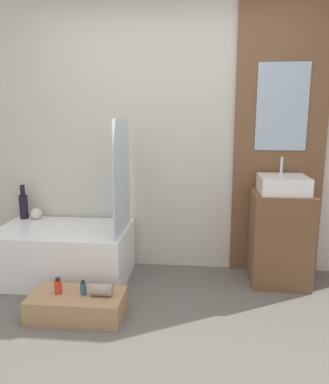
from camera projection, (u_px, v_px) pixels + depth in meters
The scene contains 13 objects.
ground_plane at pixel (147, 363), 2.29m from camera, with size 12.00×12.00×0.00m, color #605B56.
wall_tiled_back at pixel (170, 136), 3.57m from camera, with size 4.20×0.06×2.60m, color beige.
wall_wood_accent at pixel (280, 135), 3.42m from camera, with size 0.83×0.04×2.60m.
bathtub at pixel (64, 253), 3.46m from camera, with size 1.19×0.75×0.48m.
glass_shower_screen at pixel (122, 177), 3.22m from camera, with size 0.01×0.63×0.98m, color silver.
wooden_step_bench at pixel (77, 305), 2.82m from camera, with size 0.70×0.37×0.17m, color #A87F56.
vanity_cabinet at pixel (280, 238), 3.35m from camera, with size 0.51×0.47×0.83m, color brown.
sink at pixel (283, 184), 3.25m from camera, with size 0.41×0.40×0.30m.
vase_tall_dark at pixel (24, 205), 3.71m from camera, with size 0.08×0.08×0.34m.
vase_round_light at pixel (36, 214), 3.70m from camera, with size 0.11×0.11×0.11m, color silver.
bottle_soap_primary at pixel (58, 286), 2.81m from camera, with size 0.06×0.06×0.12m.
bottle_soap_secondary at pixel (83, 288), 2.79m from camera, with size 0.04×0.04×0.11m.
towel_roll at pixel (102, 290), 2.78m from camera, with size 0.09×0.09×0.16m, color gray.
Camera 1 is at (0.31, -2.01, 1.49)m, focal length 35.00 mm.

